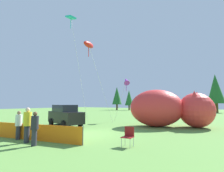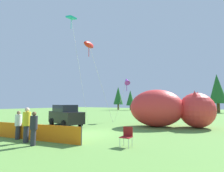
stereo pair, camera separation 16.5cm
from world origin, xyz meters
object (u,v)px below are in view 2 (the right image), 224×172
(parked_car, at_px, (66,115))
(kite_purple_delta, at_px, (127,81))
(inflatable_cat, at_px, (169,109))
(folding_chair, at_px, (127,135))
(spectator_in_white_shirt, at_px, (18,124))
(kite_teal_diamond, at_px, (72,20))
(spectator_in_red_shirt, at_px, (27,123))
(spectator_in_yellow_shirt, at_px, (34,127))
(kite_red_lizard, at_px, (89,45))

(parked_car, height_order, kite_purple_delta, kite_purple_delta)
(parked_car, xyz_separation_m, inflatable_cat, (8.42, 4.71, 0.58))
(folding_chair, bearing_deg, kite_purple_delta, -156.60)
(parked_car, xyz_separation_m, kite_purple_delta, (2.64, 7.27, 3.90))
(spectator_in_white_shirt, distance_m, kite_teal_diamond, 13.42)
(kite_purple_delta, bearing_deg, kite_teal_diamond, -124.34)
(spectator_in_white_shirt, height_order, spectator_in_red_shirt, spectator_in_red_shirt)
(spectator_in_yellow_shirt, relative_size, spectator_in_red_shirt, 0.90)
(inflatable_cat, xyz_separation_m, kite_teal_diamond, (-9.64, -3.10, 9.90))
(folding_chair, height_order, kite_purple_delta, kite_purple_delta)
(folding_chair, bearing_deg, spectator_in_yellow_shirt, -63.87)
(kite_purple_delta, bearing_deg, spectator_in_white_shirt, -90.73)
(spectator_in_yellow_shirt, bearing_deg, kite_teal_diamond, 127.19)
(parked_car, relative_size, kite_red_lizard, 0.52)
(parked_car, distance_m, folding_chair, 9.49)
(folding_chair, xyz_separation_m, spectator_in_white_shirt, (-6.27, -2.14, 0.35))
(kite_red_lizard, bearing_deg, kite_purple_delta, 71.10)
(spectator_in_white_shirt, bearing_deg, kite_purple_delta, 89.27)
(kite_purple_delta, bearing_deg, inflatable_cat, -23.94)
(folding_chair, relative_size, kite_teal_diamond, 0.08)
(kite_teal_diamond, bearing_deg, folding_chair, -27.93)
(spectator_in_red_shirt, relative_size, kite_purple_delta, 0.35)
(kite_purple_delta, bearing_deg, folding_chair, -60.88)
(parked_car, height_order, spectator_in_yellow_shirt, parked_car)
(folding_chair, height_order, spectator_in_red_shirt, spectator_in_red_shirt)
(spectator_in_white_shirt, height_order, kite_purple_delta, kite_purple_delta)
(spectator_in_white_shirt, bearing_deg, kite_red_lizard, 101.08)
(spectator_in_yellow_shirt, relative_size, kite_red_lizard, 0.19)
(spectator_in_red_shirt, bearing_deg, inflatable_cat, 66.19)
(kite_teal_diamond, distance_m, kite_red_lizard, 3.83)
(inflatable_cat, distance_m, kite_red_lizard, 10.42)
(spectator_in_white_shirt, bearing_deg, spectator_in_yellow_shirt, -9.73)
(inflatable_cat, height_order, kite_teal_diamond, kite_teal_diamond)
(inflatable_cat, distance_m, kite_purple_delta, 7.14)
(spectator_in_yellow_shirt, bearing_deg, inflatable_cat, 71.15)
(parked_car, distance_m, inflatable_cat, 9.66)
(kite_red_lizard, bearing_deg, spectator_in_yellow_shirt, -65.72)
(parked_car, relative_size, kite_purple_delta, 0.84)
(folding_chair, height_order, spectator_in_white_shirt, spectator_in_white_shirt)
(kite_purple_delta, height_order, kite_teal_diamond, kite_teal_diamond)
(folding_chair, relative_size, inflatable_cat, 0.13)
(spectator_in_yellow_shirt, xyz_separation_m, kite_purple_delta, (-2.05, 13.47, 3.96))
(kite_teal_diamond, bearing_deg, kite_red_lizard, 15.52)
(folding_chair, distance_m, inflatable_cat, 8.45)
(kite_teal_diamond, bearing_deg, kite_purple_delta, 55.66)
(spectator_in_red_shirt, distance_m, kite_purple_delta, 13.86)
(folding_chair, xyz_separation_m, inflatable_cat, (-0.33, 8.39, 1.01))
(kite_purple_delta, xyz_separation_m, kite_teal_diamond, (-3.87, -5.66, 6.58))
(spectator_in_yellow_shirt, bearing_deg, spectator_in_red_shirt, 168.90)
(parked_car, relative_size, kite_teal_diamond, 0.39)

